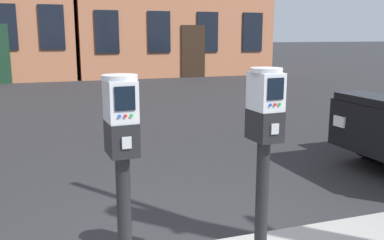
% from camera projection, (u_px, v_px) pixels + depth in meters
% --- Properties ---
extents(parking_meter_near_kerb, '(0.23, 0.26, 1.37)m').
position_uv_depth(parking_meter_near_kerb, '(122.00, 145.00, 2.58)').
color(parking_meter_near_kerb, black).
rests_on(parking_meter_near_kerb, sidewalk_slab).
extents(parking_meter_twin_adjacent, '(0.23, 0.26, 1.39)m').
position_uv_depth(parking_meter_twin_adjacent, '(264.00, 131.00, 2.89)').
color(parking_meter_twin_adjacent, black).
rests_on(parking_meter_twin_adjacent, sidewalk_slab).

